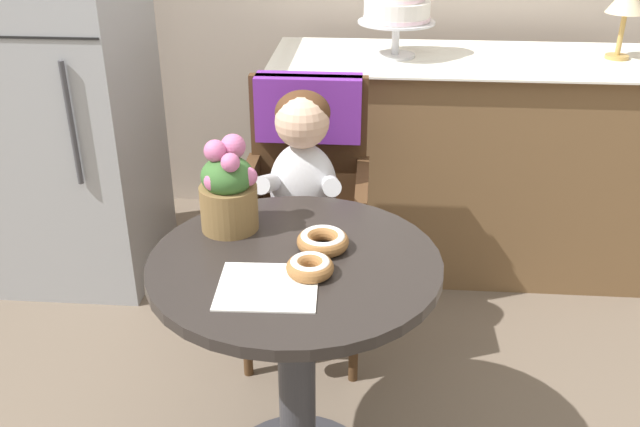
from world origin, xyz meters
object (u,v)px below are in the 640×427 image
(cafe_table, at_px, (296,330))
(flower_vase, at_px, (228,188))
(tiered_cake_stand, at_px, (397,4))
(seated_child, at_px, (302,182))
(table_lamp, at_px, (627,2))
(wicker_chair, at_px, (307,174))
(refrigerator, at_px, (56,75))
(donut_front, at_px, (310,266))
(donut_mid, at_px, (323,240))

(cafe_table, xyz_separation_m, flower_vase, (-0.19, 0.15, 0.33))
(tiered_cake_stand, bearing_deg, seated_child, -111.49)
(cafe_table, bearing_deg, table_lamp, 49.94)
(wicker_chair, distance_m, seated_child, 0.16)
(wicker_chair, relative_size, tiered_cake_stand, 2.94)
(cafe_table, xyz_separation_m, refrigerator, (-1.05, 1.10, 0.34))
(seated_child, distance_m, table_lamp, 1.47)
(tiered_cake_stand, bearing_deg, donut_front, -98.78)
(donut_mid, distance_m, refrigerator, 1.53)
(seated_child, relative_size, flower_vase, 2.89)
(table_lamp, bearing_deg, wicker_chair, -151.62)
(donut_mid, bearing_deg, refrigerator, 136.84)
(donut_mid, height_order, flower_vase, flower_vase)
(tiered_cake_stand, relative_size, refrigerator, 0.19)
(tiered_cake_stand, height_order, refrigerator, refrigerator)
(cafe_table, bearing_deg, tiered_cake_stand, 78.86)
(table_lamp, bearing_deg, donut_mid, -129.57)
(seated_child, bearing_deg, cafe_table, -85.91)
(flower_vase, xyz_separation_m, table_lamp, (1.31, 1.19, 0.28))
(cafe_table, relative_size, seated_child, 0.99)
(tiered_cake_stand, xyz_separation_m, refrigerator, (-1.31, -0.20, -0.25))
(cafe_table, xyz_separation_m, seated_child, (-0.04, 0.55, 0.17))
(wicker_chair, bearing_deg, refrigerator, 161.79)
(donut_front, height_order, tiered_cake_stand, tiered_cake_stand)
(donut_mid, xyz_separation_m, tiered_cake_stand, (0.19, 1.25, 0.36))
(seated_child, xyz_separation_m, tiered_cake_stand, (0.30, 0.75, 0.42))
(flower_vase, xyz_separation_m, refrigerator, (-0.86, 0.95, 0.01))
(wicker_chair, height_order, refrigerator, refrigerator)
(donut_front, relative_size, donut_mid, 0.86)
(donut_front, xyz_separation_m, refrigerator, (-1.09, 1.17, 0.11))
(flower_vase, bearing_deg, seated_child, 69.90)
(donut_front, xyz_separation_m, tiered_cake_stand, (0.21, 1.37, 0.36))
(flower_vase, bearing_deg, tiered_cake_stand, 68.99)
(seated_child, relative_size, donut_mid, 5.57)
(seated_child, height_order, refrigerator, refrigerator)
(cafe_table, bearing_deg, donut_mid, 40.27)
(donut_front, xyz_separation_m, table_lamp, (1.08, 1.40, 0.37))
(donut_front, height_order, table_lamp, table_lamp)
(wicker_chair, relative_size, refrigerator, 0.56)
(wicker_chair, height_order, seated_child, seated_child)
(flower_vase, distance_m, table_lamp, 1.79)
(donut_mid, height_order, tiered_cake_stand, tiered_cake_stand)
(donut_front, distance_m, tiered_cake_stand, 1.43)
(donut_front, bearing_deg, donut_mid, 80.80)
(wicker_chair, relative_size, table_lamp, 3.35)
(cafe_table, relative_size, donut_mid, 5.52)
(tiered_cake_stand, height_order, table_lamp, tiered_cake_stand)
(flower_vase, bearing_deg, donut_mid, -20.00)
(cafe_table, bearing_deg, donut_front, -58.10)
(donut_mid, bearing_deg, flower_vase, 160.00)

